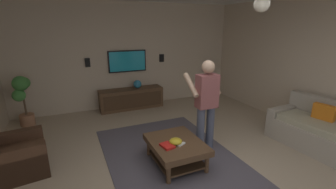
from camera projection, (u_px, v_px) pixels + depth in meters
ground_plane at (201, 180)px, 3.45m from camera, size 8.99×8.99×0.00m
wall_back_tv at (130, 56)px, 6.39m from camera, size 0.10×6.25×2.79m
area_rug at (171, 157)px, 4.03m from camera, size 3.09×2.10×0.01m
couch at (327, 134)px, 4.18m from camera, size 1.96×0.99×0.87m
armchair at (14, 157)px, 3.53m from camera, size 0.90×0.91×0.82m
coffee_table at (176, 147)px, 3.77m from camera, size 1.00×0.80×0.40m
media_console at (131, 99)px, 6.37m from camera, size 0.45×1.70×0.55m
tv at (127, 61)px, 6.30m from camera, size 0.05×1.03×0.58m
person_standing at (206, 101)px, 4.05m from camera, size 0.54×0.54×1.64m
potted_plant_tall at (23, 96)px, 5.08m from camera, size 0.44×0.37×1.17m
bowl at (176, 141)px, 3.66m from camera, size 0.20×0.20×0.09m
remote_white at (181, 144)px, 3.63m from camera, size 0.10×0.15×0.02m
book at (167, 146)px, 3.57m from camera, size 0.25×0.20×0.04m
vase_round at (137, 84)px, 6.34m from camera, size 0.22×0.22×0.22m
wall_speaker_left at (162, 58)px, 6.70m from camera, size 0.06×0.12×0.22m
wall_speaker_right at (88, 63)px, 5.91m from camera, size 0.06×0.12×0.22m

